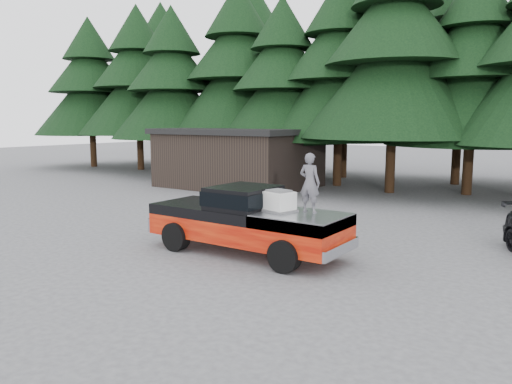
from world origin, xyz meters
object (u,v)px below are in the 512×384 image
Objects in this scene: air_compressor at (279,202)px; man_on_bed at (310,183)px; utility_building at (239,157)px; pickup_truck at (247,230)px.

man_on_bed is at bearing 40.03° from air_compressor.
utility_building reaches higher than air_compressor.
utility_building is (-9.97, 11.56, 0.08)m from air_compressor.
utility_building is at bearing 145.19° from air_compressor.
man_on_bed is 0.19× the size of utility_building.
air_compressor reaches higher than pickup_truck.
man_on_bed is at bearing -46.30° from utility_building.
man_on_bed is at bearing 10.41° from pickup_truck.
air_compressor is at bearing 24.94° from man_on_bed.
pickup_truck is at bearing 9.74° from man_on_bed.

